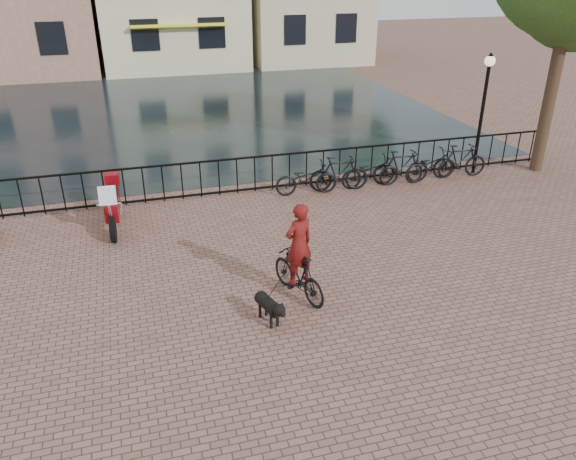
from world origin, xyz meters
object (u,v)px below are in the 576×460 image
object	(u,v)px
dog	(268,308)
motorcycle	(112,200)
cyclist	(299,257)
lamp_post	(485,94)

from	to	relation	value
dog	motorcycle	size ratio (longest dim) A/B	0.45
cyclist	dog	distance (m)	1.16
cyclist	dog	size ratio (longest dim) A/B	2.47
lamp_post	motorcycle	distance (m)	10.66
lamp_post	cyclist	world-z (taller)	lamp_post
motorcycle	lamp_post	bearing A→B (deg)	7.82
lamp_post	dog	world-z (taller)	lamp_post
dog	lamp_post	bearing A→B (deg)	19.89
cyclist	motorcycle	size ratio (longest dim) A/B	1.12
dog	motorcycle	xyz separation A→B (m)	(-2.59, 4.81, 0.42)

